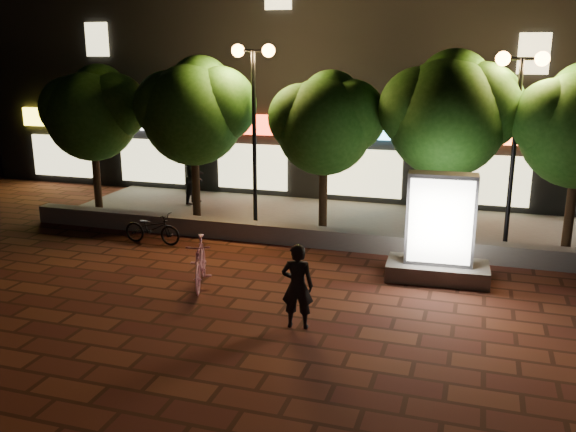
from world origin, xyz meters
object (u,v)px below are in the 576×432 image
at_px(tree_mid, 327,120).
at_px(rider, 297,286).
at_px(street_lamp_left, 254,89).
at_px(ad_kiosk, 439,237).
at_px(scooter_pink, 200,262).
at_px(scooter_parked, 152,228).
at_px(tree_left, 195,108).
at_px(street_lamp_right, 519,100).
at_px(pedestrian, 195,177).
at_px(tree_far_left, 94,110).
at_px(tree_right, 450,110).

height_order(tree_mid, rider, tree_mid).
distance_m(street_lamp_left, ad_kiosk, 6.83).
relative_size(scooter_pink, scooter_parked, 1.11).
distance_m(tree_mid, scooter_pink, 5.91).
xyz_separation_m(tree_left, street_lamp_left, (1.95, -0.26, 0.58)).
bearing_deg(street_lamp_right, pedestrian, 168.87).
xyz_separation_m(tree_far_left, scooter_parked, (3.33, -2.58, -2.86)).
relative_size(tree_far_left, pedestrian, 2.58).
xyz_separation_m(tree_far_left, tree_mid, (7.50, -0.00, -0.08)).
distance_m(tree_far_left, scooter_pink, 8.24).
relative_size(tree_mid, street_lamp_left, 0.87).
relative_size(tree_right, street_lamp_left, 0.98).
height_order(street_lamp_left, scooter_pink, street_lamp_left).
bearing_deg(scooter_pink, tree_mid, 52.91).
relative_size(tree_mid, ad_kiosk, 1.83).
xyz_separation_m(tree_mid, rider, (1.08, -6.43, -2.39)).
height_order(tree_mid, street_lamp_right, street_lamp_right).
bearing_deg(ad_kiosk, tree_mid, 138.42).
height_order(street_lamp_right, rider, street_lamp_right).
height_order(rider, pedestrian, pedestrian).
bearing_deg(scooter_pink, rider, -47.51).
bearing_deg(tree_left, street_lamp_right, -1.68).
bearing_deg(tree_mid, scooter_parked, -148.27).
distance_m(tree_left, pedestrian, 3.12).
xyz_separation_m(tree_right, rider, (-2.23, -6.43, -2.74)).
bearing_deg(scooter_parked, rider, -125.43).
bearing_deg(tree_far_left, tree_mid, -0.00).
bearing_deg(tree_far_left, street_lamp_left, -2.76).
xyz_separation_m(rider, scooter_parked, (-5.25, 3.85, -0.39)).
bearing_deg(tree_far_left, scooter_parked, -37.75).
relative_size(tree_left, street_lamp_left, 0.94).
relative_size(tree_far_left, tree_left, 0.95).
bearing_deg(scooter_parked, tree_mid, -57.39).
height_order(tree_far_left, street_lamp_right, street_lamp_right).
bearing_deg(street_lamp_left, tree_right, 2.81).
relative_size(ad_kiosk, scooter_pink, 1.36).
height_order(tree_far_left, tree_left, tree_left).
bearing_deg(tree_far_left, scooter_pink, -40.35).
relative_size(tree_far_left, scooter_pink, 2.55).
bearing_deg(tree_mid, tree_left, 180.00).
relative_size(tree_far_left, tree_mid, 1.03).
bearing_deg(pedestrian, street_lamp_left, -119.13).
relative_size(tree_left, tree_mid, 1.09).
distance_m(tree_far_left, rider, 11.00).
bearing_deg(pedestrian, tree_right, -96.56).
bearing_deg(rider, scooter_parked, -44.00).
distance_m(tree_right, street_lamp_right, 1.70).
distance_m(street_lamp_right, ad_kiosk, 4.29).
relative_size(scooter_parked, pedestrian, 0.91).
bearing_deg(rider, tree_right, -116.82).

